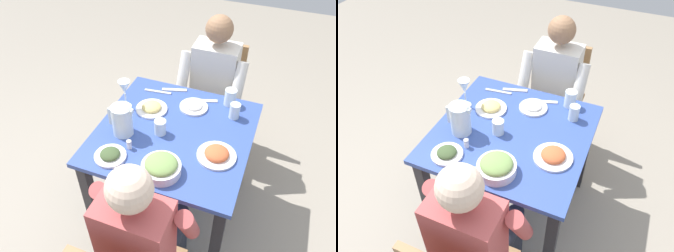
% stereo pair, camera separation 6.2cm
% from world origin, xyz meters
% --- Properties ---
extents(ground_plane, '(8.00, 8.00, 0.00)m').
position_xyz_m(ground_plane, '(0.00, 0.00, 0.00)').
color(ground_plane, gray).
extents(dining_table, '(0.90, 0.90, 0.75)m').
position_xyz_m(dining_table, '(0.00, 0.00, 0.62)').
color(dining_table, '#334C99').
rests_on(dining_table, ground_plane).
extents(chair_near, '(0.40, 0.40, 0.89)m').
position_xyz_m(chair_near, '(-0.06, -0.82, 0.51)').
color(chair_near, '#997047').
rests_on(chair_near, ground_plane).
extents(diner_near, '(0.48, 0.53, 1.19)m').
position_xyz_m(diner_near, '(-0.06, -0.61, 0.66)').
color(diner_near, silver).
rests_on(diner_near, ground_plane).
extents(diner_far, '(0.48, 0.53, 1.19)m').
position_xyz_m(diner_far, '(-0.08, 0.61, 0.66)').
color(diner_far, '#B24C4C').
rests_on(diner_far, ground_plane).
extents(water_pitcher, '(0.16, 0.12, 0.19)m').
position_xyz_m(water_pitcher, '(0.28, 0.12, 0.85)').
color(water_pitcher, silver).
rests_on(water_pitcher, dining_table).
extents(salad_bowl, '(0.21, 0.21, 0.09)m').
position_xyz_m(salad_bowl, '(-0.05, 0.32, 0.79)').
color(salad_bowl, white).
rests_on(salad_bowl, dining_table).
extents(plate_rice_curry, '(0.22, 0.22, 0.05)m').
position_xyz_m(plate_rice_curry, '(-0.29, 0.11, 0.77)').
color(plate_rice_curry, white).
rests_on(plate_rice_curry, dining_table).
extents(plate_yoghurt, '(0.18, 0.18, 0.04)m').
position_xyz_m(plate_yoghurt, '(-0.04, -0.25, 0.77)').
color(plate_yoghurt, white).
rests_on(plate_yoghurt, dining_table).
extents(plate_fries, '(0.20, 0.20, 0.05)m').
position_xyz_m(plate_fries, '(0.21, -0.14, 0.77)').
color(plate_fries, white).
rests_on(plate_fries, dining_table).
extents(plate_dolmas, '(0.18, 0.18, 0.04)m').
position_xyz_m(plate_dolmas, '(0.25, 0.32, 0.77)').
color(plate_dolmas, white).
rests_on(plate_dolmas, dining_table).
extents(water_glass_near_right, '(0.06, 0.06, 0.10)m').
position_xyz_m(water_glass_near_right, '(-0.30, -0.25, 0.80)').
color(water_glass_near_right, silver).
rests_on(water_glass_near_right, dining_table).
extents(water_glass_near_left, '(0.08, 0.08, 0.11)m').
position_xyz_m(water_glass_near_left, '(-0.24, -0.37, 0.81)').
color(water_glass_near_left, silver).
rests_on(water_glass_near_left, dining_table).
extents(water_glass_far_right, '(0.07, 0.07, 0.09)m').
position_xyz_m(water_glass_far_right, '(0.07, 0.04, 0.80)').
color(water_glass_far_right, silver).
rests_on(water_glass_far_right, dining_table).
extents(wine_glass, '(0.08, 0.08, 0.20)m').
position_xyz_m(wine_glass, '(0.37, -0.11, 0.89)').
color(wine_glass, silver).
rests_on(wine_glass, dining_table).
extents(salt_shaker, '(0.03, 0.03, 0.05)m').
position_xyz_m(salt_shaker, '(0.19, 0.22, 0.78)').
color(salt_shaker, white).
rests_on(salt_shaker, dining_table).
extents(fork_near, '(0.17, 0.08, 0.01)m').
position_xyz_m(fork_near, '(-0.08, -0.34, 0.76)').
color(fork_near, silver).
rests_on(fork_near, dining_table).
extents(knife_near, '(0.18, 0.07, 0.01)m').
position_xyz_m(knife_near, '(0.14, 0.37, 0.76)').
color(knife_near, silver).
rests_on(knife_near, dining_table).
extents(fork_far, '(0.17, 0.07, 0.01)m').
position_xyz_m(fork_far, '(0.14, -0.39, 0.76)').
color(fork_far, silver).
rests_on(fork_far, dining_table).
extents(knife_far, '(0.19, 0.04, 0.01)m').
position_xyz_m(knife_far, '(0.24, -0.33, 0.76)').
color(knife_far, silver).
rests_on(knife_far, dining_table).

